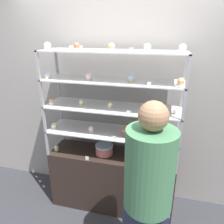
% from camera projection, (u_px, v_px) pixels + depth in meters
% --- Properties ---
extents(ground_plane, '(20.00, 20.00, 0.00)m').
position_uv_depth(ground_plane, '(112.00, 203.00, 2.79)').
color(ground_plane, '#2D2D33').
extents(back_wall, '(8.00, 0.05, 2.60)m').
position_uv_depth(back_wall, '(119.00, 98.00, 2.64)').
color(back_wall, gray).
rests_on(back_wall, ground_plane).
extents(display_base, '(1.45, 0.41, 0.73)m').
position_uv_depth(display_base, '(112.00, 180.00, 2.66)').
color(display_base, black).
rests_on(display_base, ground_plane).
extents(display_riser_lower, '(1.45, 0.41, 0.29)m').
position_uv_depth(display_riser_lower, '(112.00, 133.00, 2.43)').
color(display_riser_lower, '#99999E').
rests_on(display_riser_lower, display_base).
extents(display_riser_middle, '(1.45, 0.41, 0.29)m').
position_uv_depth(display_riser_middle, '(112.00, 108.00, 2.33)').
color(display_riser_middle, '#99999E').
rests_on(display_riser_middle, display_riser_lower).
extents(display_riser_upper, '(1.45, 0.41, 0.29)m').
position_uv_depth(display_riser_upper, '(112.00, 82.00, 2.23)').
color(display_riser_upper, '#99999E').
rests_on(display_riser_upper, display_riser_middle).
extents(display_riser_top, '(1.45, 0.41, 0.29)m').
position_uv_depth(display_riser_top, '(112.00, 52.00, 2.12)').
color(display_riser_top, '#99999E').
rests_on(display_riser_top, display_riser_upper).
extents(layer_cake_centerpiece, '(0.20, 0.20, 0.12)m').
position_uv_depth(layer_cake_centerpiece, '(104.00, 149.00, 2.52)').
color(layer_cake_centerpiece, '#C66660').
rests_on(layer_cake_centerpiece, display_base).
extents(sheet_cake_frosted, '(0.20, 0.16, 0.07)m').
position_uv_depth(sheet_cake_frosted, '(132.00, 132.00, 2.34)').
color(sheet_cake_frosted, brown).
rests_on(sheet_cake_frosted, display_riser_lower).
extents(cupcake_0, '(0.05, 0.05, 0.07)m').
position_uv_depth(cupcake_0, '(56.00, 148.00, 2.60)').
color(cupcake_0, '#CCB28C').
rests_on(cupcake_0, display_base).
extents(cupcake_1, '(0.05, 0.05, 0.07)m').
position_uv_depth(cupcake_1, '(130.00, 156.00, 2.43)').
color(cupcake_1, '#CCB28C').
rests_on(cupcake_1, display_base).
extents(cupcake_2, '(0.05, 0.05, 0.07)m').
position_uv_depth(cupcake_2, '(171.00, 165.00, 2.27)').
color(cupcake_2, '#CCB28C').
rests_on(cupcake_2, display_base).
extents(price_tag_0, '(0.04, 0.00, 0.04)m').
position_uv_depth(price_tag_0, '(87.00, 158.00, 2.41)').
color(price_tag_0, white).
rests_on(price_tag_0, display_base).
extents(cupcake_3, '(0.06, 0.06, 0.07)m').
position_uv_depth(cupcake_3, '(54.00, 126.00, 2.48)').
color(cupcake_3, '#CCB28C').
rests_on(cupcake_3, display_riser_lower).
extents(cupcake_4, '(0.06, 0.06, 0.07)m').
position_uv_depth(cupcake_4, '(91.00, 129.00, 2.40)').
color(cupcake_4, '#CCB28C').
rests_on(cupcake_4, display_riser_lower).
extents(cupcake_5, '(0.06, 0.06, 0.07)m').
position_uv_depth(cupcake_5, '(174.00, 138.00, 2.22)').
color(cupcake_5, beige).
rests_on(cupcake_5, display_riser_lower).
extents(price_tag_1, '(0.04, 0.00, 0.04)m').
position_uv_depth(price_tag_1, '(114.00, 138.00, 2.24)').
color(price_tag_1, white).
rests_on(price_tag_1, display_riser_lower).
extents(cupcake_6, '(0.05, 0.05, 0.07)m').
position_uv_depth(cupcake_6, '(51.00, 102.00, 2.38)').
color(cupcake_6, white).
rests_on(cupcake_6, display_riser_middle).
extents(cupcake_7, '(0.05, 0.05, 0.07)m').
position_uv_depth(cupcake_7, '(81.00, 103.00, 2.35)').
color(cupcake_7, '#CCB28C').
rests_on(cupcake_7, display_riser_middle).
extents(cupcake_8, '(0.05, 0.05, 0.07)m').
position_uv_depth(cupcake_8, '(110.00, 106.00, 2.27)').
color(cupcake_8, '#CCB28C').
rests_on(cupcake_8, display_riser_middle).
extents(cupcake_9, '(0.05, 0.05, 0.07)m').
position_uv_depth(cupcake_9, '(143.00, 108.00, 2.20)').
color(cupcake_9, '#CCB28C').
rests_on(cupcake_9, display_riser_middle).
extents(cupcake_10, '(0.05, 0.05, 0.07)m').
position_uv_depth(cupcake_10, '(176.00, 111.00, 2.11)').
color(cupcake_10, beige).
rests_on(cupcake_10, display_riser_middle).
extents(price_tag_2, '(0.04, 0.00, 0.04)m').
position_uv_depth(price_tag_2, '(128.00, 113.00, 2.10)').
color(price_tag_2, white).
rests_on(price_tag_2, display_riser_middle).
extents(cupcake_11, '(0.06, 0.06, 0.07)m').
position_uv_depth(cupcake_11, '(47.00, 75.00, 2.27)').
color(cupcake_11, '#CCB28C').
rests_on(cupcake_11, display_riser_upper).
extents(cupcake_12, '(0.06, 0.06, 0.07)m').
position_uv_depth(cupcake_12, '(89.00, 77.00, 2.20)').
color(cupcake_12, '#CCB28C').
rests_on(cupcake_12, display_riser_upper).
extents(cupcake_13, '(0.06, 0.06, 0.07)m').
position_uv_depth(cupcake_13, '(132.00, 79.00, 2.13)').
color(cupcake_13, '#CCB28C').
rests_on(cupcake_13, display_riser_upper).
extents(cupcake_14, '(0.06, 0.06, 0.07)m').
position_uv_depth(cupcake_14, '(181.00, 82.00, 1.99)').
color(cupcake_14, '#CCB28C').
rests_on(cupcake_14, display_riser_upper).
extents(price_tag_3, '(0.04, 0.00, 0.04)m').
position_uv_depth(price_tag_3, '(149.00, 84.00, 1.95)').
color(price_tag_3, white).
rests_on(price_tag_3, display_riser_upper).
extents(cupcake_15, '(0.07, 0.07, 0.08)m').
position_uv_depth(cupcake_15, '(48.00, 46.00, 2.18)').
color(cupcake_15, white).
rests_on(cupcake_15, display_riser_top).
extents(cupcake_16, '(0.07, 0.07, 0.08)m').
position_uv_depth(cupcake_16, '(77.00, 47.00, 2.12)').
color(cupcake_16, beige).
rests_on(cupcake_16, display_riser_top).
extents(cupcake_17, '(0.07, 0.07, 0.08)m').
position_uv_depth(cupcake_17, '(111.00, 47.00, 2.05)').
color(cupcake_17, white).
rests_on(cupcake_17, display_riser_top).
extents(cupcake_18, '(0.07, 0.07, 0.08)m').
position_uv_depth(cupcake_18, '(147.00, 48.00, 1.99)').
color(cupcake_18, beige).
rests_on(cupcake_18, display_riser_top).
extents(cupcake_19, '(0.07, 0.07, 0.08)m').
position_uv_depth(cupcake_19, '(183.00, 48.00, 1.92)').
color(cupcake_19, beige).
rests_on(cupcake_19, display_riser_top).
extents(price_tag_4, '(0.04, 0.00, 0.04)m').
position_uv_depth(price_tag_4, '(131.00, 50.00, 1.89)').
color(price_tag_4, white).
rests_on(price_tag_4, display_riser_top).
extents(donut_glazed, '(0.14, 0.14, 0.03)m').
position_uv_depth(donut_glazed, '(76.00, 47.00, 2.26)').
color(donut_glazed, '#EFE5CC').
rests_on(donut_glazed, display_riser_top).
extents(customer_figure, '(0.38, 0.38, 1.64)m').
position_uv_depth(customer_figure, '(148.00, 193.00, 1.72)').
color(customer_figure, '#282D47').
rests_on(customer_figure, ground_plane).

